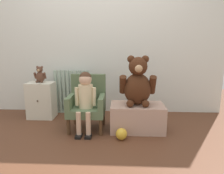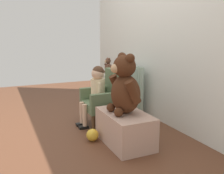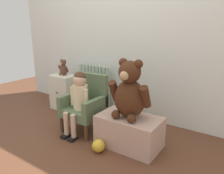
# 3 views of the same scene
# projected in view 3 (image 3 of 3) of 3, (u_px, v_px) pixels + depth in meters

# --- Properties ---
(ground_plane) EXTENTS (6.00, 6.00, 0.00)m
(ground_plane) POSITION_uv_depth(u_px,v_px,m) (59.00, 149.00, 2.23)
(ground_plane) COLOR brown
(back_wall) EXTENTS (3.80, 0.05, 2.40)m
(back_wall) POSITION_uv_depth(u_px,v_px,m) (122.00, 27.00, 2.87)
(back_wall) COLOR silver
(back_wall) RESTS_ON ground_plane
(radiator) EXTENTS (0.56, 0.05, 0.66)m
(radiator) POSITION_uv_depth(u_px,v_px,m) (94.00, 88.00, 3.22)
(radiator) COLOR #A4BBAA
(radiator) RESTS_ON ground_plane
(small_dresser) EXTENTS (0.37, 0.28, 0.52)m
(small_dresser) POSITION_uv_depth(u_px,v_px,m) (64.00, 92.00, 3.26)
(small_dresser) COLOR beige
(small_dresser) RESTS_ON ground_plane
(child_armchair) EXTENTS (0.44, 0.41, 0.67)m
(child_armchair) POSITION_uv_depth(u_px,v_px,m) (86.00, 104.00, 2.59)
(child_armchair) COLOR #556B49
(child_armchair) RESTS_ON ground_plane
(child_figure) EXTENTS (0.25, 0.35, 0.73)m
(child_figure) POSITION_uv_depth(u_px,v_px,m) (79.00, 94.00, 2.46)
(child_figure) COLOR beige
(child_figure) RESTS_ON ground_plane
(low_bench) EXTENTS (0.65, 0.39, 0.32)m
(low_bench) POSITION_uv_depth(u_px,v_px,m) (129.00, 131.00, 2.26)
(low_bench) COLOR tan
(low_bench) RESTS_ON ground_plane
(large_teddy_bear) EXTENTS (0.43, 0.30, 0.59)m
(large_teddy_bear) POSITION_uv_depth(u_px,v_px,m) (130.00, 92.00, 2.15)
(large_teddy_bear) COLOR #442313
(large_teddy_bear) RESTS_ON low_bench
(small_teddy_bear) EXTENTS (0.17, 0.12, 0.23)m
(small_teddy_bear) POSITION_uv_depth(u_px,v_px,m) (63.00, 68.00, 3.19)
(small_teddy_bear) COLOR #543426
(small_teddy_bear) RESTS_ON small_dresser
(toy_ball) EXTENTS (0.13, 0.13, 0.13)m
(toy_ball) POSITION_uv_depth(u_px,v_px,m) (98.00, 146.00, 2.17)
(toy_ball) COLOR gold
(toy_ball) RESTS_ON ground_plane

